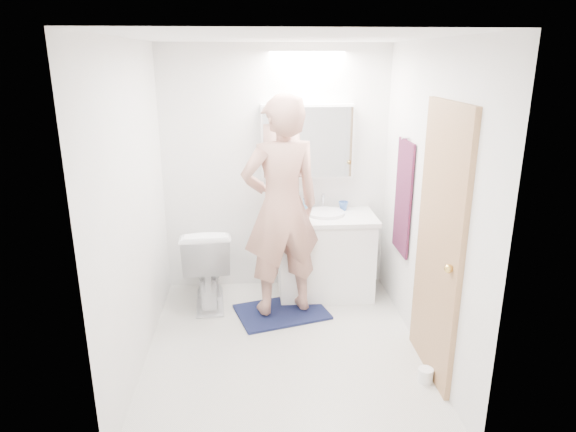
{
  "coord_description": "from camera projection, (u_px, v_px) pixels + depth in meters",
  "views": [
    {
      "loc": [
        -0.23,
        -3.62,
        2.28
      ],
      "look_at": [
        0.05,
        0.25,
        1.05
      ],
      "focal_mm": 31.59,
      "sensor_mm": 36.0,
      "label": 1
    }
  ],
  "objects": [
    {
      "name": "soap_bottle_b",
      "position": [
        307.0,
        202.0,
        4.98
      ],
      "size": [
        0.09,
        0.09,
        0.18
      ],
      "primitive_type": "imported",
      "rotation": [
        0.0,
        0.0,
        -0.11
      ],
      "color": "#5489B4",
      "rests_on": "countertop"
    },
    {
      "name": "ceiling",
      "position": [
        283.0,
        37.0,
        3.42
      ],
      "size": [
        2.5,
        2.5,
        0.0
      ],
      "primitive_type": "plane",
      "rotation": [
        3.14,
        0.0,
        0.0
      ],
      "color": "white",
      "rests_on": "floor"
    },
    {
      "name": "faucet",
      "position": [
        323.0,
        201.0,
        5.03
      ],
      "size": [
        0.02,
        0.02,
        0.16
      ],
      "primitive_type": "cylinder",
      "color": "#B3B4B8",
      "rests_on": "countertop"
    },
    {
      "name": "bath_rug",
      "position": [
        282.0,
        312.0,
        4.69
      ],
      "size": [
        0.92,
        0.75,
        0.02
      ],
      "primitive_type": "cube",
      "rotation": [
        0.0,
        0.0,
        0.28
      ],
      "color": "#152243",
      "rests_on": "floor"
    },
    {
      "name": "wall_front",
      "position": [
        299.0,
        276.0,
        2.59
      ],
      "size": [
        2.5,
        0.0,
        2.5
      ],
      "primitive_type": "plane",
      "rotation": [
        -1.57,
        0.0,
        0.0
      ],
      "color": "white",
      "rests_on": "floor"
    },
    {
      "name": "vanity_cabinet",
      "position": [
        325.0,
        257.0,
        4.98
      ],
      "size": [
        0.9,
        0.55,
        0.78
      ],
      "primitive_type": "cube",
      "color": "white",
      "rests_on": "floor"
    },
    {
      "name": "medicine_cabinet",
      "position": [
        307.0,
        141.0,
        4.83
      ],
      "size": [
        0.88,
        0.14,
        0.7
      ],
      "primitive_type": "cube",
      "color": "white",
      "rests_on": "wall_back"
    },
    {
      "name": "soap_bottle_a",
      "position": [
        296.0,
        201.0,
        4.94
      ],
      "size": [
        0.12,
        0.12,
        0.22
      ],
      "primitive_type": "imported",
      "rotation": [
        0.0,
        0.0,
        0.72
      ],
      "color": "beige",
      "rests_on": "countertop"
    },
    {
      "name": "door_knob",
      "position": [
        449.0,
        269.0,
        3.31
      ],
      "size": [
        0.06,
        0.06,
        0.06
      ],
      "primitive_type": "sphere",
      "color": "gold",
      "rests_on": "door"
    },
    {
      "name": "wall_left",
      "position": [
        134.0,
        210.0,
        3.71
      ],
      "size": [
        0.0,
        2.5,
        2.5
      ],
      "primitive_type": "plane",
      "rotation": [
        1.57,
        0.0,
        1.57
      ],
      "color": "white",
      "rests_on": "floor"
    },
    {
      "name": "towel_hook",
      "position": [
        406.0,
        138.0,
        4.25
      ],
      "size": [
        0.07,
        0.02,
        0.02
      ],
      "primitive_type": "cylinder",
      "rotation": [
        0.0,
        1.57,
        0.0
      ],
      "color": "silver",
      "rests_on": "wall_right"
    },
    {
      "name": "toilet_paper_roll",
      "position": [
        425.0,
        375.0,
        3.7
      ],
      "size": [
        0.11,
        0.11,
        0.1
      ],
      "primitive_type": "cylinder",
      "color": "white",
      "rests_on": "floor"
    },
    {
      "name": "toilet",
      "position": [
        207.0,
        264.0,
        4.79
      ],
      "size": [
        0.5,
        0.81,
        0.8
      ],
      "primitive_type": "imported",
      "rotation": [
        0.0,
        0.0,
        3.22
      ],
      "color": "white",
      "rests_on": "floor"
    },
    {
      "name": "person",
      "position": [
        281.0,
        208.0,
        4.39
      ],
      "size": [
        0.81,
        0.64,
        1.95
      ],
      "primitive_type": "imported",
      "rotation": [
        0.0,
        0.0,
        3.42
      ],
      "color": "tan",
      "rests_on": "bath_rug"
    },
    {
      "name": "floor",
      "position": [
        284.0,
        347.0,
        4.14
      ],
      "size": [
        2.5,
        2.5,
        0.0
      ],
      "primitive_type": "plane",
      "color": "silver",
      "rests_on": "ground"
    },
    {
      "name": "towel",
      "position": [
        403.0,
        198.0,
        4.41
      ],
      "size": [
        0.02,
        0.42,
        1.0
      ],
      "primitive_type": "cube",
      "color": "#13193D",
      "rests_on": "wall_right"
    },
    {
      "name": "toothbrush_cup",
      "position": [
        343.0,
        206.0,
        5.0
      ],
      "size": [
        0.12,
        0.12,
        0.09
      ],
      "primitive_type": "imported",
      "rotation": [
        0.0,
        0.0,
        0.24
      ],
      "color": "#3D69B8",
      "rests_on": "countertop"
    },
    {
      "name": "countertop",
      "position": [
        326.0,
        217.0,
        4.85
      ],
      "size": [
        0.95,
        0.58,
        0.04
      ],
      "primitive_type": "cube",
      "color": "white",
      "rests_on": "vanity_cabinet"
    },
    {
      "name": "wall_back",
      "position": [
        276.0,
        171.0,
        4.97
      ],
      "size": [
        2.5,
        0.0,
        2.5
      ],
      "primitive_type": "plane",
      "rotation": [
        1.57,
        0.0,
        0.0
      ],
      "color": "white",
      "rests_on": "floor"
    },
    {
      "name": "mirror_panel",
      "position": [
        308.0,
        143.0,
        4.76
      ],
      "size": [
        0.84,
        0.01,
        0.66
      ],
      "primitive_type": "cube",
      "color": "silver",
      "rests_on": "medicine_cabinet"
    },
    {
      "name": "sink_basin",
      "position": [
        326.0,
        213.0,
        4.87
      ],
      "size": [
        0.36,
        0.36,
        0.03
      ],
      "primitive_type": "cylinder",
      "color": "white",
      "rests_on": "countertop"
    },
    {
      "name": "door",
      "position": [
        439.0,
        245.0,
        3.58
      ],
      "size": [
        0.04,
        0.8,
        2.0
      ],
      "primitive_type": "cube",
      "color": "tan",
      "rests_on": "wall_right"
    },
    {
      "name": "wall_right",
      "position": [
        428.0,
        204.0,
        3.86
      ],
      "size": [
        0.0,
        2.5,
        2.5
      ],
      "primitive_type": "plane",
      "rotation": [
        1.57,
        0.0,
        -1.57
      ],
      "color": "white",
      "rests_on": "floor"
    }
  ]
}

